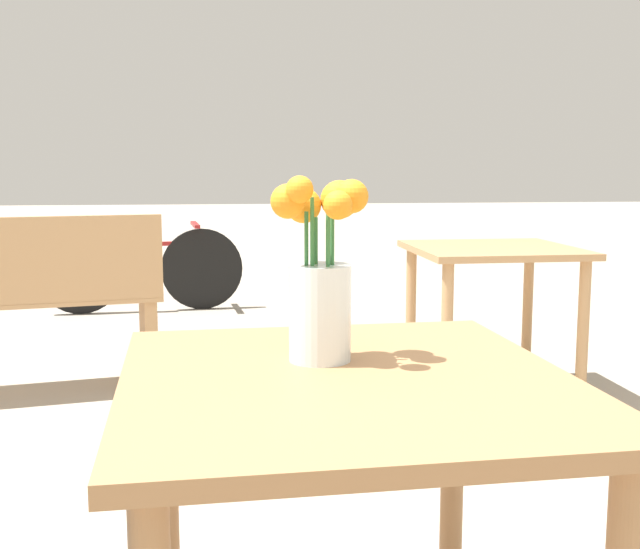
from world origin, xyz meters
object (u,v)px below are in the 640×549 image
Objects in this scene: table_front at (346,446)px; bicycle at (142,268)px; table_back at (492,272)px; flower_vase at (320,284)px.

table_front reaches higher than bicycle.
table_back is 0.51× the size of bicycle.
flower_vase is (-0.03, 0.10, 0.26)m from table_front.
bicycle is (-0.81, 4.69, -0.31)m from table_front.
flower_vase is 0.43× the size of table_back.
table_front is at bearing -114.27° from table_back.
table_back is 3.04m from bicycle.
bicycle is (-0.78, 4.58, -0.56)m from flower_vase.
table_front is 0.28m from flower_vase.
flower_vase is 2.44m from table_back.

